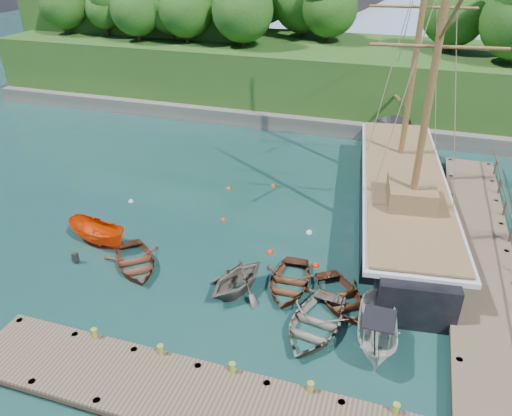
{
  "coord_description": "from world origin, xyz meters",
  "views": [
    {
      "loc": [
        6.99,
        -17.65,
        15.16
      ],
      "look_at": [
        -0.31,
        4.95,
        2.0
      ],
      "focal_mm": 35.0,
      "sensor_mm": 36.0,
      "label": 1
    }
  ],
  "objects_px": {
    "cabin_boat_white": "(375,345)",
    "rowboat_4": "(340,302)",
    "rowboat_0": "(136,267)",
    "schooner": "(402,200)",
    "rowboat_3": "(314,330)",
    "motorboat_orange": "(100,243)",
    "rowboat_1": "(237,292)",
    "rowboat_2": "(288,287)"
  },
  "relations": [
    {
      "from": "rowboat_1",
      "to": "cabin_boat_white",
      "type": "distance_m",
      "value": 6.91
    },
    {
      "from": "rowboat_0",
      "to": "schooner",
      "type": "xyz_separation_m",
      "value": [
        12.6,
        9.72,
        1.08
      ]
    },
    {
      "from": "rowboat_1",
      "to": "rowboat_2",
      "type": "bearing_deg",
      "value": 46.11
    },
    {
      "from": "cabin_boat_white",
      "to": "schooner",
      "type": "xyz_separation_m",
      "value": [
        0.2,
        11.55,
        1.08
      ]
    },
    {
      "from": "rowboat_3",
      "to": "schooner",
      "type": "bearing_deg",
      "value": 84.92
    },
    {
      "from": "rowboat_4",
      "to": "schooner",
      "type": "xyz_separation_m",
      "value": [
        2.06,
        9.28,
        1.08
      ]
    },
    {
      "from": "schooner",
      "to": "rowboat_1",
      "type": "bearing_deg",
      "value": -132.01
    },
    {
      "from": "cabin_boat_white",
      "to": "schooner",
      "type": "relative_size",
      "value": 0.16
    },
    {
      "from": "cabin_boat_white",
      "to": "rowboat_4",
      "type": "bearing_deg",
      "value": 123.46
    },
    {
      "from": "rowboat_0",
      "to": "rowboat_3",
      "type": "height_order",
      "value": "rowboat_3"
    },
    {
      "from": "rowboat_3",
      "to": "motorboat_orange",
      "type": "distance_m",
      "value": 13.17
    },
    {
      "from": "rowboat_1",
      "to": "rowboat_3",
      "type": "distance_m",
      "value": 4.34
    },
    {
      "from": "rowboat_3",
      "to": "cabin_boat_white",
      "type": "distance_m",
      "value": 2.65
    },
    {
      "from": "cabin_boat_white",
      "to": "rowboat_2",
      "type": "bearing_deg",
      "value": 143.66
    },
    {
      "from": "motorboat_orange",
      "to": "cabin_boat_white",
      "type": "bearing_deg",
      "value": -88.44
    },
    {
      "from": "rowboat_3",
      "to": "cabin_boat_white",
      "type": "height_order",
      "value": "cabin_boat_white"
    },
    {
      "from": "rowboat_1",
      "to": "cabin_boat_white",
      "type": "bearing_deg",
      "value": 7.8
    },
    {
      "from": "rowboat_4",
      "to": "motorboat_orange",
      "type": "bearing_deg",
      "value": 143.05
    },
    {
      "from": "rowboat_0",
      "to": "motorboat_orange",
      "type": "height_order",
      "value": "motorboat_orange"
    },
    {
      "from": "rowboat_3",
      "to": "schooner",
      "type": "xyz_separation_m",
      "value": [
        2.85,
        11.48,
        1.08
      ]
    },
    {
      "from": "motorboat_orange",
      "to": "cabin_boat_white",
      "type": "xyz_separation_m",
      "value": [
        15.44,
        -3.21,
        0.0
      ]
    },
    {
      "from": "rowboat_4",
      "to": "schooner",
      "type": "distance_m",
      "value": 9.57
    },
    {
      "from": "rowboat_3",
      "to": "schooner",
      "type": "distance_m",
      "value": 11.88
    },
    {
      "from": "rowboat_4",
      "to": "motorboat_orange",
      "type": "height_order",
      "value": "motorboat_orange"
    },
    {
      "from": "rowboat_0",
      "to": "motorboat_orange",
      "type": "xyz_separation_m",
      "value": [
        -3.04,
        1.38,
        0.0
      ]
    },
    {
      "from": "rowboat_1",
      "to": "motorboat_orange",
      "type": "bearing_deg",
      "value": -170.07
    },
    {
      "from": "rowboat_3",
      "to": "rowboat_4",
      "type": "bearing_deg",
      "value": 79.22
    },
    {
      "from": "rowboat_1",
      "to": "motorboat_orange",
      "type": "height_order",
      "value": "rowboat_1"
    },
    {
      "from": "rowboat_0",
      "to": "motorboat_orange",
      "type": "bearing_deg",
      "value": 116.3
    },
    {
      "from": "rowboat_4",
      "to": "schooner",
      "type": "height_order",
      "value": "schooner"
    },
    {
      "from": "rowboat_0",
      "to": "rowboat_4",
      "type": "xyz_separation_m",
      "value": [
        10.54,
        0.44,
        0.0
      ]
    },
    {
      "from": "rowboat_1",
      "to": "rowboat_4",
      "type": "distance_m",
      "value": 4.93
    },
    {
      "from": "motorboat_orange",
      "to": "schooner",
      "type": "bearing_deg",
      "value": -48.64
    },
    {
      "from": "rowboat_0",
      "to": "cabin_boat_white",
      "type": "distance_m",
      "value": 12.53
    },
    {
      "from": "rowboat_1",
      "to": "rowboat_3",
      "type": "relative_size",
      "value": 0.77
    },
    {
      "from": "rowboat_1",
      "to": "motorboat_orange",
      "type": "relative_size",
      "value": 0.88
    },
    {
      "from": "rowboat_0",
      "to": "rowboat_4",
      "type": "distance_m",
      "value": 10.55
    },
    {
      "from": "schooner",
      "to": "motorboat_orange",
      "type": "bearing_deg",
      "value": -159.21
    },
    {
      "from": "rowboat_0",
      "to": "cabin_boat_white",
      "type": "xyz_separation_m",
      "value": [
        12.4,
        -1.83,
        0.0
      ]
    },
    {
      "from": "rowboat_0",
      "to": "schooner",
      "type": "bearing_deg",
      "value": -1.73
    },
    {
      "from": "rowboat_0",
      "to": "rowboat_2",
      "type": "relative_size",
      "value": 1.01
    },
    {
      "from": "rowboat_1",
      "to": "rowboat_4",
      "type": "xyz_separation_m",
      "value": [
        4.87,
        0.73,
        0.0
      ]
    }
  ]
}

